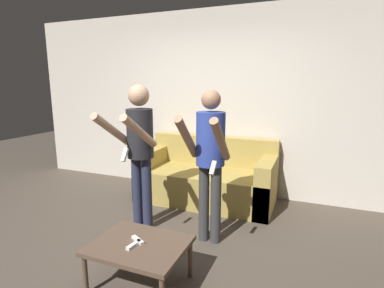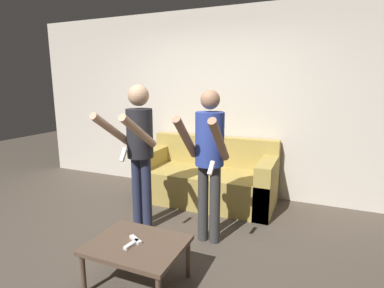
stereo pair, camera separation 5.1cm
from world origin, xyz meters
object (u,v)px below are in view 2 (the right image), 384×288
coffee_table (137,247)px  remote_far (136,240)px  person_standing_right (209,153)px  remote_near (131,244)px  person_standing_left (139,143)px  couch (207,180)px

coffee_table → remote_far: remote_far is taller
person_standing_right → remote_near: (-0.32, -0.93, -0.58)m
person_standing_left → remote_far: bearing=-60.0°
coffee_table → person_standing_right: bearing=71.1°
couch → remote_far: bearing=-87.6°
coffee_table → remote_far: 0.06m
couch → person_standing_right: (0.41, -1.09, 0.67)m
person_standing_right → person_standing_left: bearing=-179.6°
person_standing_left → coffee_table: person_standing_left is taller
couch → person_standing_left: (-0.41, -1.09, 0.71)m
remote_far → person_standing_right: bearing=69.1°
couch → coffee_table: 1.97m
remote_near → remote_far: 0.07m
remote_near → coffee_table: bearing=72.2°
coffee_table → remote_near: bearing=-107.8°
coffee_table → remote_near: (-0.02, -0.05, 0.05)m
person_standing_right → remote_far: bearing=-110.9°
person_standing_right → remote_far: 1.08m
remote_near → person_standing_right: bearing=71.2°
person_standing_left → person_standing_right: 0.82m
person_standing_left → remote_far: (0.49, -0.85, -0.62)m
person_standing_left → coffee_table: (0.52, -0.87, -0.67)m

